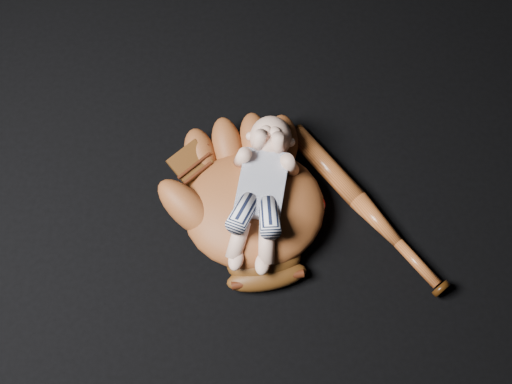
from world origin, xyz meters
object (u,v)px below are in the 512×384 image
baseball_bat (366,208)px  newborn_baby (260,195)px  baseball_glove (254,205)px  baseball (308,207)px

baseball_bat → newborn_baby: bearing=-178.5°
baseball_glove → newborn_baby: (0.01, 0.00, 0.05)m
newborn_baby → baseball: size_ratio=4.76×
newborn_baby → baseball_bat: newborn_baby is taller
baseball_bat → baseball_glove: bearing=-178.4°
newborn_baby → baseball: bearing=14.0°
baseball_bat → baseball: size_ratio=6.82×
newborn_baby → baseball: newborn_baby is taller
baseball_glove → baseball: bearing=-5.9°
newborn_baby → baseball: (0.11, 0.01, -0.09)m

